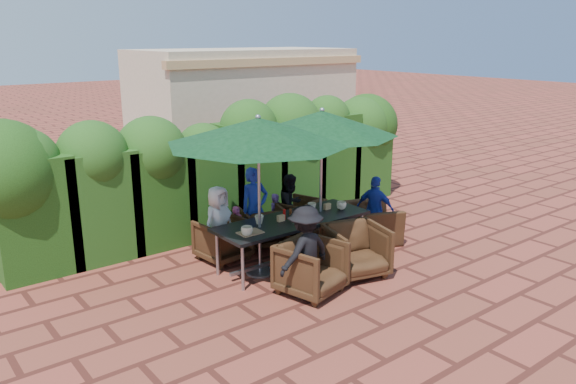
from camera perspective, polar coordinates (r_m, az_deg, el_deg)
ground at (r=9.18m, az=1.75°, el=-7.15°), size 80.00×80.00×0.00m
dining_table at (r=8.90m, az=0.49°, el=-3.22°), size 2.58×0.90×0.75m
umbrella_left at (r=8.17m, az=-3.05°, el=6.17°), size 2.73×2.73×2.46m
umbrella_right at (r=8.97m, az=3.46°, el=6.99°), size 2.42×2.42×2.46m
chair_far_left at (r=9.23m, az=-6.66°, el=-4.60°), size 0.80×0.76×0.76m
chair_far_mid at (r=9.79m, az=-2.61°, el=-3.32°), size 0.90×0.86×0.76m
chair_far_right at (r=10.27m, az=1.17°, el=-2.39°), size 0.91×0.88×0.75m
chair_near_left at (r=7.99m, az=2.38°, el=-7.46°), size 0.97×0.94×0.84m
chair_near_right at (r=8.64m, az=6.93°, el=-5.66°), size 1.02×0.98×0.86m
chair_end_right at (r=10.12m, az=8.51°, el=-2.53°), size 0.98×1.16×0.86m
adult_far_left at (r=9.21m, az=-7.07°, el=-3.11°), size 0.68×0.51×1.23m
adult_far_mid at (r=9.60m, az=-3.41°, el=-1.65°), size 0.54×0.45×1.41m
adult_far_right at (r=10.16m, az=0.30°, el=-1.38°), size 0.64×0.49×1.16m
adult_near_left at (r=7.79m, az=1.74°, el=-6.12°), size 0.89×0.49×1.33m
adult_end_right at (r=10.02m, az=8.84°, el=-1.75°), size 0.59×0.78×1.19m
child_left at (r=9.58m, az=-5.15°, el=-3.71°), size 0.30×0.26×0.78m
child_right at (r=10.14m, az=-1.20°, el=-2.44°), size 0.32×0.27×0.82m
pedestrian_a at (r=12.99m, az=-5.89°, el=3.39°), size 1.61×1.24×1.65m
pedestrian_b at (r=13.83m, az=-2.05°, el=4.77°), size 0.95×0.61×1.92m
pedestrian_c at (r=14.49m, az=1.84°, el=5.05°), size 1.26×0.86×1.80m
cup_a at (r=8.16m, az=-4.20°, el=-3.98°), size 0.18×0.18×0.14m
cup_b at (r=8.66m, az=-2.95°, el=-2.81°), size 0.14×0.14×0.13m
cup_c at (r=8.75m, az=1.34°, el=-2.60°), size 0.17×0.17×0.14m
cup_d at (r=9.29m, az=2.44°, el=-1.52°), size 0.14×0.14×0.13m
cup_e at (r=9.40m, az=5.45°, el=-1.38°), size 0.17×0.17×0.13m
ketchup_bottle at (r=8.84m, az=-0.37°, el=-2.28°), size 0.04×0.04×0.17m
sauce_bottle at (r=8.87m, az=0.28°, el=-2.22°), size 0.04×0.04×0.17m
serving_tray at (r=8.27m, az=-3.85°, el=-4.14°), size 0.35×0.25×0.02m
number_block_left at (r=8.77m, az=-0.73°, el=-2.67°), size 0.12×0.06×0.10m
number_block_right at (r=9.39m, az=4.01°, el=-1.47°), size 0.12×0.06×0.10m
hedge_wall at (r=10.56m, az=-6.49°, el=3.35°), size 9.10×1.60×2.46m
building at (r=16.29m, az=-4.55°, el=8.68°), size 6.20×3.08×3.20m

